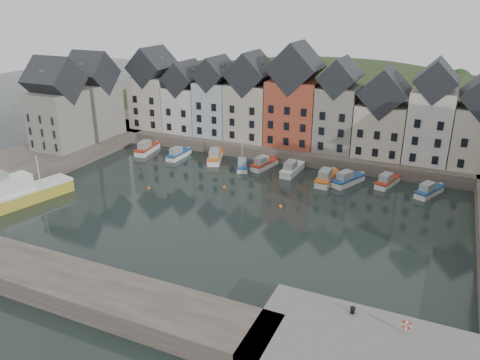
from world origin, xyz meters
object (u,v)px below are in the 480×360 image
Objects in this scene: boat_d at (242,165)px; boat_a at (147,148)px; mooring_bollard at (353,310)px; large_vessel at (23,192)px; life_ring_post at (406,325)px.

boat_a is at bearing 153.14° from boat_d.
boat_d is 41.76m from mooring_bollard.
boat_d is 0.82× the size of large_vessel.
life_ring_post reaches higher than mooring_bollard.
mooring_bollard is at bearing -45.30° from boat_a.
large_vessel reaches higher than mooring_bollard.
boat_d is 45.18m from life_ring_post.
large_vessel is 23.04× the size of mooring_bollard.
boat_a is 0.65× the size of boat_d.
life_ring_post is at bearing -74.05° from boat_d.
boat_d is 33.23m from large_vessel.
boat_d is at bearing 130.60° from life_ring_post.
boat_a is 25.89m from large_vessel.
boat_a is 12.30× the size of mooring_bollard.
boat_a is 60.12m from life_ring_post.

